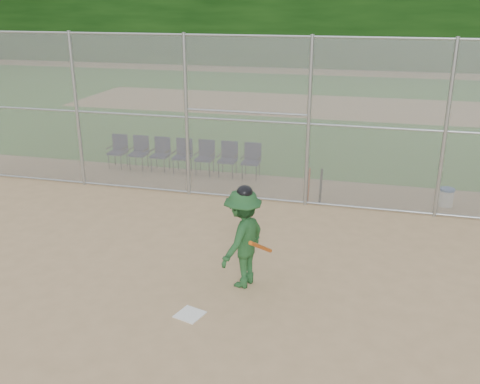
% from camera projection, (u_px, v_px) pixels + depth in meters
% --- Properties ---
extents(ground, '(100.00, 100.00, 0.00)m').
position_uv_depth(ground, '(202.00, 305.00, 8.74)').
color(ground, tan).
rests_on(ground, ground).
extents(grass_strip, '(100.00, 100.00, 0.00)m').
position_uv_depth(grass_strip, '(322.00, 106.00, 25.14)').
color(grass_strip, '#2B681F').
rests_on(grass_strip, ground).
extents(dirt_patch_far, '(24.00, 24.00, 0.00)m').
position_uv_depth(dirt_patch_far, '(322.00, 106.00, 25.14)').
color(dirt_patch_far, tan).
rests_on(dirt_patch_far, ground).
extents(backstop_fence, '(16.09, 0.09, 4.00)m').
position_uv_depth(backstop_fence, '(266.00, 119.00, 12.60)').
color(backstop_fence, gray).
rests_on(backstop_fence, ground).
extents(home_plate, '(0.49, 0.49, 0.02)m').
position_uv_depth(home_plate, '(190.00, 314.00, 8.46)').
color(home_plate, white).
rests_on(home_plate, ground).
extents(batter_at_plate, '(1.00, 1.41, 1.84)m').
position_uv_depth(batter_at_plate, '(243.00, 238.00, 9.10)').
color(batter_at_plate, '#1E4D24').
rests_on(batter_at_plate, ground).
extents(water_cooler, '(0.35, 0.35, 0.45)m').
position_uv_depth(water_cooler, '(446.00, 197.00, 12.88)').
color(water_cooler, white).
rests_on(water_cooler, ground).
extents(spare_bats, '(0.36, 0.26, 0.84)m').
position_uv_depth(spare_bats, '(315.00, 186.00, 13.09)').
color(spare_bats, '#D84C14').
rests_on(spare_bats, ground).
extents(chair_0, '(0.54, 0.52, 0.96)m').
position_uv_depth(chair_0, '(117.00, 152.00, 15.80)').
color(chair_0, '#10173C').
rests_on(chair_0, ground).
extents(chair_1, '(0.54, 0.52, 0.96)m').
position_uv_depth(chair_1, '(138.00, 153.00, 15.64)').
color(chair_1, '#10173C').
rests_on(chair_1, ground).
extents(chair_2, '(0.54, 0.52, 0.96)m').
position_uv_depth(chair_2, '(160.00, 155.00, 15.48)').
color(chair_2, '#10173C').
rests_on(chair_2, ground).
extents(chair_3, '(0.54, 0.52, 0.96)m').
position_uv_depth(chair_3, '(182.00, 156.00, 15.32)').
color(chair_3, '#10173C').
rests_on(chair_3, ground).
extents(chair_4, '(0.54, 0.52, 0.96)m').
position_uv_depth(chair_4, '(204.00, 158.00, 15.16)').
color(chair_4, '#10173C').
rests_on(chair_4, ground).
extents(chair_5, '(0.54, 0.52, 0.96)m').
position_uv_depth(chair_5, '(227.00, 160.00, 15.00)').
color(chair_5, '#10173C').
rests_on(chair_5, ground).
extents(chair_6, '(0.54, 0.52, 0.96)m').
position_uv_depth(chair_6, '(251.00, 161.00, 14.84)').
color(chair_6, '#10173C').
rests_on(chair_6, ground).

